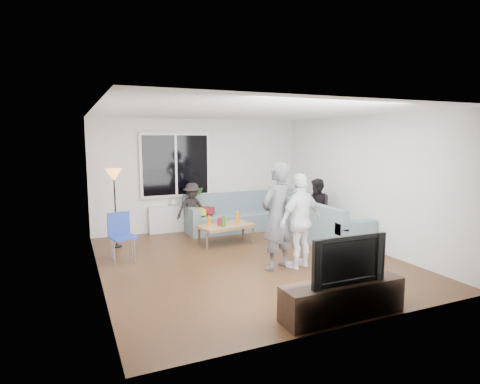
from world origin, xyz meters
name	(u,v)px	position (x,y,z in m)	size (l,w,h in m)	color
floor	(248,261)	(0.00, 0.00, -0.02)	(5.00, 5.50, 0.04)	#56351C
ceiling	(249,111)	(0.00, 0.00, 2.62)	(5.00, 5.50, 0.04)	white
wall_back	(200,175)	(0.00, 2.77, 1.30)	(5.00, 0.04, 2.60)	silver
wall_front	(353,217)	(0.00, -2.77, 1.30)	(5.00, 0.04, 2.60)	silver
wall_left	(95,197)	(-2.52, 0.00, 1.30)	(0.04, 5.50, 2.60)	silver
wall_right	(363,182)	(2.52, 0.00, 1.30)	(0.04, 5.50, 2.60)	silver
window_frame	(175,165)	(-0.60, 2.69, 1.55)	(1.62, 0.06, 1.47)	white
window_glass	(176,165)	(-0.60, 2.65, 1.55)	(1.50, 0.02, 1.35)	black
window_mullion	(176,165)	(-0.60, 2.64, 1.55)	(0.05, 0.03, 1.35)	white
radiator	(177,218)	(-0.60, 2.65, 0.31)	(1.30, 0.12, 0.62)	silver
potted_plant	(199,196)	(-0.08, 2.62, 0.82)	(0.22, 0.18, 0.40)	#255E25
vase	(173,202)	(-0.69, 2.62, 0.70)	(0.16, 0.16, 0.17)	silver
sofa_back_section	(235,212)	(0.69, 2.27, 0.42)	(2.30, 0.85, 0.85)	slate
sofa_right_section	(327,222)	(2.02, 0.47, 0.42)	(0.85, 2.00, 0.85)	slate
sofa_corner	(294,207)	(2.32, 2.27, 0.42)	(0.85, 0.85, 0.85)	slate
cushion_yellow	(196,212)	(-0.26, 2.25, 0.51)	(0.38, 0.32, 0.14)	gold
cushion_red	(206,210)	(0.00, 2.33, 0.51)	(0.36, 0.30, 0.13)	maroon
coffee_table	(226,234)	(0.05, 1.21, 0.20)	(1.10, 0.60, 0.40)	#9F724D
pitcher	(221,221)	(-0.06, 1.18, 0.49)	(0.17, 0.17, 0.17)	maroon
side_chair	(123,238)	(-2.05, 0.82, 0.43)	(0.40, 0.40, 0.86)	#243D9C
floor_lamp	(115,209)	(-2.05, 1.85, 0.78)	(0.32, 0.32, 1.56)	#FF9C30
player_left	(277,216)	(0.24, -0.59, 0.89)	(0.65, 0.42, 1.77)	#46474B
player_right	(300,221)	(0.63, -0.69, 0.80)	(0.93, 0.39, 1.59)	white
spectator_right	(317,209)	(2.02, 0.84, 0.65)	(0.63, 0.49, 1.30)	black
spectator_back	(192,209)	(-0.33, 2.30, 0.58)	(0.75, 0.43, 1.17)	black
tv_console	(342,299)	(0.11, -2.50, 0.22)	(1.60, 0.40, 0.44)	#302218
television	(344,258)	(0.11, -2.50, 0.74)	(1.03, 0.13, 0.59)	black
bottle_b	(223,221)	(-0.06, 1.06, 0.51)	(0.08, 0.08, 0.23)	#307A16
bottle_d	(237,218)	(0.27, 1.12, 0.54)	(0.07, 0.07, 0.28)	orange
bottle_a	(209,220)	(-0.28, 1.31, 0.50)	(0.07, 0.07, 0.19)	orange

